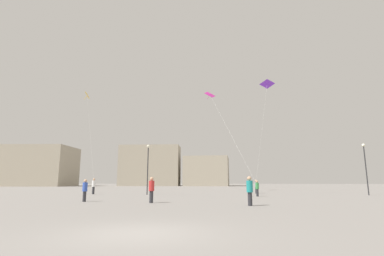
% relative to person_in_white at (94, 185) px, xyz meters
% --- Properties ---
extents(ground_plane, '(300.00, 300.00, 0.00)m').
position_rel_person_in_white_xyz_m(ground_plane, '(12.23, -24.40, -1.01)').
color(ground_plane, gray).
extents(person_in_white, '(0.40, 0.40, 1.84)m').
position_rel_person_in_white_xyz_m(person_in_white, '(0.00, 0.00, 0.00)').
color(person_in_white, '#2D2D33').
rests_on(person_in_white, ground_plane).
extents(person_in_teal, '(0.40, 0.40, 1.82)m').
position_rel_person_in_white_xyz_m(person_in_teal, '(16.58, -14.46, -0.01)').
color(person_in_teal, '#2D2D33').
rests_on(person_in_teal, ground_plane).
extents(person_in_red, '(0.39, 0.39, 1.81)m').
position_rel_person_in_white_xyz_m(person_in_red, '(9.88, -12.69, -0.02)').
color(person_in_red, '#2D2D33').
rests_on(person_in_red, ground_plane).
extents(person_in_grey, '(0.36, 0.36, 1.67)m').
position_rel_person_in_white_xyz_m(person_in_grey, '(19.28, 3.43, -0.09)').
color(person_in_grey, '#2D2D33').
rests_on(person_in_grey, ground_plane).
extents(person_in_blue, '(0.36, 0.36, 1.66)m').
position_rel_person_in_white_xyz_m(person_in_blue, '(4.62, -11.95, -0.10)').
color(person_in_blue, '#2D2D33').
rests_on(person_in_blue, ground_plane).
extents(person_in_green, '(0.34, 0.34, 1.58)m').
position_rel_person_in_white_xyz_m(person_in_green, '(18.52, -3.32, -0.15)').
color(person_in_green, '#2D2D33').
rests_on(person_in_green, ground_plane).
extents(kite_violet_delta, '(2.40, 2.08, 12.57)m').
position_rel_person_in_white_xyz_m(kite_violet_delta, '(20.91, 1.80, 12.22)').
color(kite_violet_delta, purple).
extents(kite_magenta_delta, '(6.66, 8.81, 14.42)m').
position_rel_person_in_white_xyz_m(kite_magenta_delta, '(13.64, 11.19, 14.01)').
color(kite_magenta_delta, '#D12899').
extents(kite_amber_delta, '(2.48, 1.71, 11.51)m').
position_rel_person_in_white_xyz_m(kite_amber_delta, '(-1.93, 0.91, 11.19)').
color(kite_amber_delta, yellow).
extents(building_left_hall, '(27.36, 16.04, 11.73)m').
position_rel_person_in_white_xyz_m(building_left_hall, '(-42.77, 48.86, 4.85)').
color(building_left_hall, '#A39984').
rests_on(building_left_hall, ground_plane).
extents(building_centre_hall, '(18.86, 9.04, 12.57)m').
position_rel_person_in_white_xyz_m(building_centre_hall, '(-6.77, 56.74, 5.27)').
color(building_centre_hall, '#A39984').
rests_on(building_centre_hall, ground_plane).
extents(building_right_hall, '(14.24, 14.44, 8.97)m').
position_rel_person_in_white_xyz_m(building_right_hall, '(11.23, 58.52, 3.48)').
color(building_right_hall, '#A39984').
rests_on(building_right_hall, ground_plane).
extents(lamppost_east, '(0.36, 0.36, 5.64)m').
position_rel_person_in_white_xyz_m(lamppost_east, '(30.87, 0.20, 2.71)').
color(lamppost_east, '#2D2D30').
rests_on(lamppost_east, ground_plane).
extents(lamppost_west, '(0.36, 0.36, 5.65)m').
position_rel_person_in_white_xyz_m(lamppost_west, '(6.64, -0.83, 2.71)').
color(lamppost_west, '#2D2D30').
rests_on(lamppost_west, ground_plane).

